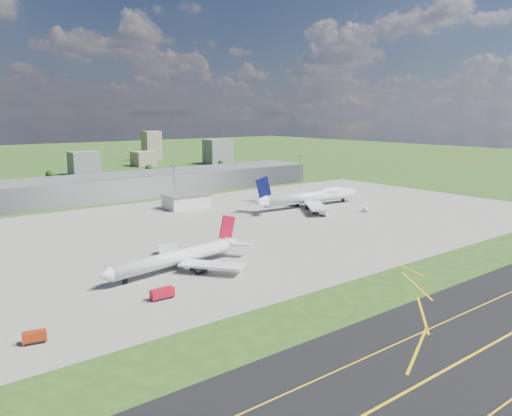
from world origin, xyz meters
TOP-DOWN VIEW (x-y plane):
  - ground at (0.00, 150.00)m, footprint 1400.00×1400.00m
  - apron at (10.00, 40.00)m, footprint 360.00×190.00m
  - terminal at (0.00, 165.00)m, footprint 300.00×42.00m
  - ops_building at (10.00, 100.00)m, footprint 26.00×16.00m
  - mast_center at (10.00, 115.00)m, footprint 3.50×2.00m
  - mast_east at (120.00, 115.00)m, footprint 3.50×2.00m
  - airliner_red_twin at (-54.97, -6.67)m, footprint 63.65×49.18m
  - airliner_blue_quad at (73.73, 55.85)m, footprint 83.00×64.91m
  - fire_truck at (-74.14, -30.29)m, footprint 7.64×3.17m
  - crash_tender at (-114.21, -38.07)m, footprint 6.22×3.67m
  - tug_yellow at (-37.38, 9.49)m, footprint 4.17×3.59m
  - van_white_near at (58.81, 29.85)m, footprint 3.67×4.96m
  - van_white_far at (88.07, 23.99)m, footprint 4.88×3.76m
  - bldg_c at (20.00, 310.00)m, footprint 26.00×20.00m
  - bldg_ce at (100.00, 350.00)m, footprint 22.00×24.00m
  - bldg_e at (180.00, 320.00)m, footprint 30.00×22.00m
  - bldg_tall_e at (140.00, 410.00)m, footprint 20.00×18.00m
  - tree_c at (-20.00, 280.00)m, footprint 8.10×8.10m
  - tree_e at (70.00, 275.00)m, footprint 7.65×7.65m
  - tree_far_e at (160.00, 285.00)m, footprint 6.30×6.30m

SIDE VIEW (x-z plane):
  - ground at x=0.00m, z-range 0.00..0.00m
  - apron at x=10.00m, z-range 0.00..0.08m
  - tug_yellow at x=-37.38m, z-range 0.04..1.83m
  - van_white_far at x=88.07m, z-range 0.02..2.33m
  - van_white_near at x=58.81m, z-range 0.02..2.36m
  - crash_tender at x=-114.21m, z-range 0.00..3.07m
  - fire_truck at x=-74.14m, z-range 0.00..3.37m
  - ops_building at x=10.00m, z-range 0.00..8.00m
  - tree_far_e at x=160.00m, z-range 0.68..8.38m
  - airliner_red_twin at x=-54.97m, z-range -4.09..13.40m
  - tree_e at x=70.00m, z-range 0.84..10.19m
  - tree_c at x=-20.00m, z-range 0.89..10.79m
  - airliner_blue_quad at x=73.73m, z-range -4.81..16.85m
  - terminal at x=0.00m, z-range 0.00..15.00m
  - bldg_ce at x=100.00m, z-range 0.00..16.00m
  - bldg_c at x=20.00m, z-range 0.00..22.00m
  - bldg_e at x=180.00m, z-range 0.00..28.00m
  - mast_center at x=10.00m, z-range 4.76..30.66m
  - mast_east at x=120.00m, z-range 4.76..30.66m
  - bldg_tall_e at x=140.00m, z-range 0.00..36.00m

